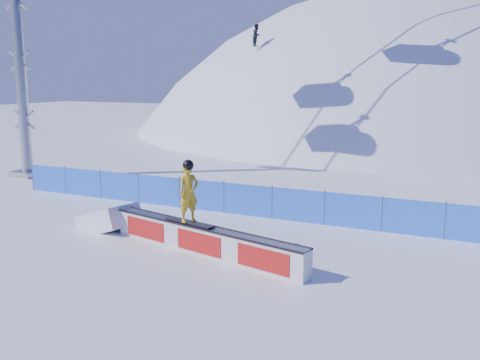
% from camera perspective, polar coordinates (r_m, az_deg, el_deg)
% --- Properties ---
extents(ground, '(160.00, 160.00, 0.00)m').
position_cam_1_polar(ground, '(16.49, -5.84, -7.36)').
color(ground, white).
rests_on(ground, ground).
extents(snow_hill, '(64.00, 64.00, 64.00)m').
position_cam_1_polar(snow_hill, '(60.54, 16.16, -12.10)').
color(snow_hill, white).
rests_on(snow_hill, ground).
extents(safety_fence, '(22.05, 0.05, 1.30)m').
position_cam_1_polar(safety_fence, '(20.16, 0.80, -2.16)').
color(safety_fence, blue).
rests_on(safety_fence, ground).
extents(rail_box, '(7.08, 2.12, 0.86)m').
position_cam_1_polar(rail_box, '(15.88, -3.86, -6.44)').
color(rail_box, silver).
rests_on(rail_box, ground).
extents(snow_ramp, '(2.37, 1.78, 1.32)m').
position_cam_1_polar(snow_ramp, '(19.20, -13.76, -4.99)').
color(snow_ramp, white).
rests_on(snow_ramp, ground).
extents(snowboarder, '(1.86, 0.77, 1.92)m').
position_cam_1_polar(snowboarder, '(15.93, -5.50, -1.29)').
color(snowboarder, black).
rests_on(snowboarder, rail_box).
extents(distant_skiers, '(20.02, 12.06, 7.32)m').
position_cam_1_polar(distant_skiers, '(44.19, 16.54, 17.79)').
color(distant_skiers, black).
rests_on(distant_skiers, ground).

